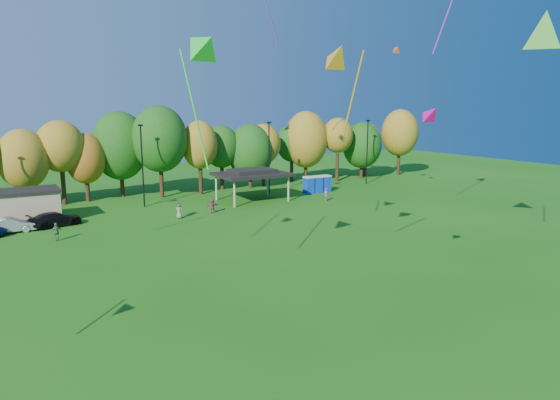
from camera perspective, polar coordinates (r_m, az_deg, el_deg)
ground at (r=22.42m, az=9.54°, el=-19.28°), size 160.00×160.00×0.00m
tree_line at (r=61.52m, az=-19.61°, el=5.30°), size 93.57×10.55×11.15m
lamp_posts at (r=56.95m, az=-15.47°, el=4.11°), size 64.50×0.25×9.09m
utility_building at (r=53.58m, az=-27.16°, el=-0.64°), size 6.30×4.30×3.25m
pavilion at (r=58.71m, az=-3.22°, el=3.03°), size 8.20×6.20×3.77m
porta_potties at (r=64.57m, az=4.28°, el=1.82°), size 3.75×1.21×2.18m
car_b at (r=50.32m, az=-28.43°, el=-2.55°), size 4.10×1.44×1.35m
car_d at (r=51.06m, az=-24.30°, el=-2.01°), size 5.04×2.98×1.37m
far_person_0 at (r=50.75m, az=-11.46°, el=-1.21°), size 0.91×0.87×1.57m
far_person_1 at (r=58.92m, az=5.24°, el=0.61°), size 0.40×0.58×1.54m
far_person_2 at (r=52.71m, az=-7.76°, el=-0.67°), size 1.45×0.56×1.53m
far_person_4 at (r=45.57m, az=-24.18°, el=-3.34°), size 0.97×0.55×1.56m
kite_1 at (r=36.73m, az=27.94°, el=17.02°), size 4.72×4.21×8.12m
kite_5 at (r=54.58m, az=13.08°, el=16.44°), size 1.25×1.39×1.18m
kite_7 at (r=27.13m, az=16.93°, el=9.43°), size 1.03×1.33×1.27m
kite_8 at (r=26.44m, az=-9.34°, el=16.94°), size 2.24×4.60×7.64m
kite_13 at (r=30.53m, az=6.57°, el=16.03°), size 1.68×3.50×5.67m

